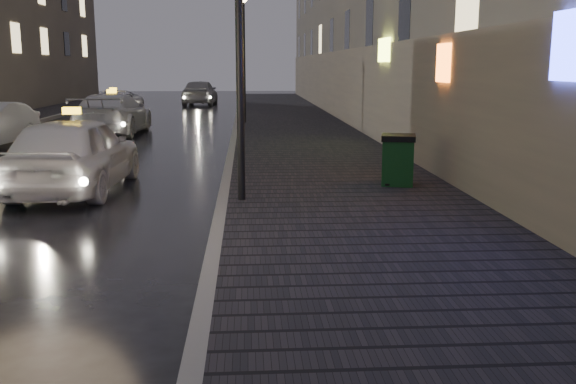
% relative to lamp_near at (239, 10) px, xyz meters
% --- Properties ---
extents(ground, '(120.00, 120.00, 0.00)m').
position_rel_lamp_near_xyz_m(ground, '(-1.85, -6.00, -3.49)').
color(ground, black).
rests_on(ground, ground).
extents(sidewalk, '(4.60, 58.00, 0.15)m').
position_rel_lamp_near_xyz_m(sidewalk, '(2.05, 15.00, -3.41)').
color(sidewalk, black).
rests_on(sidewalk, ground).
extents(curb, '(0.20, 58.00, 0.15)m').
position_rel_lamp_near_xyz_m(curb, '(-0.35, 15.00, -3.41)').
color(curb, slate).
rests_on(curb, ground).
extents(curb_far, '(0.20, 58.00, 0.15)m').
position_rel_lamp_near_xyz_m(curb_far, '(-9.25, 15.00, -3.41)').
color(curb_far, slate).
rests_on(curb_far, ground).
extents(building_far_c, '(6.00, 22.00, 11.00)m').
position_rel_lamp_near_xyz_m(building_far_c, '(-15.35, 33.00, 2.01)').
color(building_far_c, '#6B6051').
rests_on(building_far_c, ground).
extents(lamp_near, '(0.36, 0.36, 5.28)m').
position_rel_lamp_near_xyz_m(lamp_near, '(0.00, 0.00, 0.00)').
color(lamp_near, black).
rests_on(lamp_near, sidewalk).
extents(lamp_far, '(0.36, 0.36, 5.28)m').
position_rel_lamp_near_xyz_m(lamp_far, '(0.00, 16.00, 0.00)').
color(lamp_far, black).
rests_on(lamp_far, sidewalk).
extents(trash_bin, '(0.81, 0.81, 1.02)m').
position_rel_lamp_near_xyz_m(trash_bin, '(3.17, 1.26, -2.82)').
color(trash_bin, black).
rests_on(trash_bin, sidewalk).
extents(taxi_near, '(2.10, 4.74, 1.58)m').
position_rel_lamp_near_xyz_m(taxi_near, '(-3.41, 1.72, -2.70)').
color(taxi_near, silver).
rests_on(taxi_near, ground).
extents(taxi_mid, '(2.32, 5.34, 1.53)m').
position_rel_lamp_near_xyz_m(taxi_mid, '(-4.89, 12.87, -2.72)').
color(taxi_mid, silver).
rests_on(taxi_mid, ground).
extents(taxi_far, '(2.49, 4.84, 1.31)m').
position_rel_lamp_near_xyz_m(taxi_far, '(-6.61, 21.66, -2.84)').
color(taxi_far, white).
rests_on(taxi_far, ground).
extents(car_far, '(2.21, 4.95, 1.65)m').
position_rel_lamp_near_xyz_m(car_far, '(-2.93, 30.81, -2.66)').
color(car_far, gray).
rests_on(car_far, ground).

